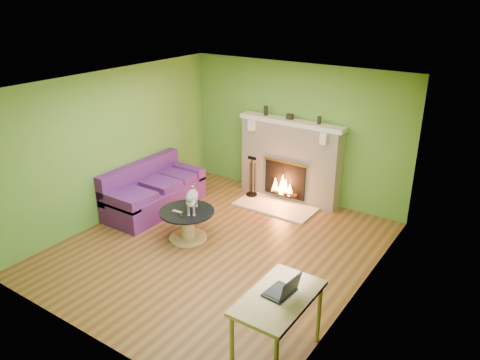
{
  "coord_description": "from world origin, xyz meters",
  "views": [
    {
      "loc": [
        3.91,
        -5.18,
        3.84
      ],
      "look_at": [
        0.14,
        0.4,
        1.06
      ],
      "focal_mm": 35.0,
      "sensor_mm": 36.0,
      "label": 1
    }
  ],
  "objects_px": {
    "cat": "(192,199)",
    "coffee_table": "(187,223)",
    "desk": "(279,304)",
    "sofa": "(153,192)"
  },
  "relations": [
    {
      "from": "coffee_table",
      "to": "desk",
      "type": "bearing_deg",
      "value": -30.49
    },
    {
      "from": "cat",
      "to": "coffee_table",
      "type": "bearing_deg",
      "value": 179.44
    },
    {
      "from": "sofa",
      "to": "coffee_table",
      "type": "xyz_separation_m",
      "value": [
        1.26,
        -0.51,
        -0.05
      ]
    },
    {
      "from": "coffee_table",
      "to": "desk",
      "type": "distance_m",
      "value": 2.99
    },
    {
      "from": "sofa",
      "to": "cat",
      "type": "bearing_deg",
      "value": -19.13
    },
    {
      "from": "sofa",
      "to": "cat",
      "type": "height_order",
      "value": "cat"
    },
    {
      "from": "desk",
      "to": "cat",
      "type": "relative_size",
      "value": 1.66
    },
    {
      "from": "desk",
      "to": "cat",
      "type": "height_order",
      "value": "cat"
    },
    {
      "from": "desk",
      "to": "cat",
      "type": "xyz_separation_m",
      "value": [
        -2.47,
        1.55,
        -0.0
      ]
    },
    {
      "from": "cat",
      "to": "sofa",
      "type": "bearing_deg",
      "value": 128.3
    }
  ]
}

